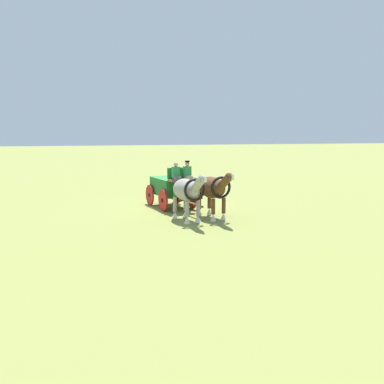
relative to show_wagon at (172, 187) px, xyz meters
The scene contains 5 objects.
ground_plane 1.12m from the show_wagon, behind, with size 220.00×220.00×0.00m, color olive.
show_wagon is the anchor object (origin of this frame).
draft_horse_near 3.45m from the show_wagon, 20.45° to the left, with size 3.04×1.32×2.27m.
draft_horse_off 3.45m from the show_wagon, ahead, with size 2.99×1.31×2.24m.
sponsor_banner 5.96m from the show_wagon, 157.48° to the left, with size 3.20×0.06×1.10m, color silver.
Camera 1 is at (21.34, -4.95, 3.98)m, focal length 38.43 mm.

